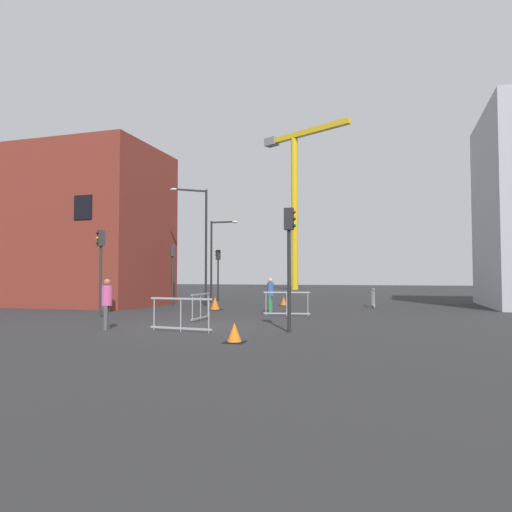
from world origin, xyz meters
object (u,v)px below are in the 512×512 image
Objects in this scene: streetlamp_tall at (201,235)px; traffic_light_crosswalk at (218,266)px; traffic_light_far at (289,249)px; traffic_cone_by_barrier at (234,333)px; traffic_light_near at (172,265)px; traffic_cone_orange at (284,302)px; construction_crane at (295,186)px; traffic_light_verge at (101,258)px; traffic_cone_striped at (215,304)px; pedestrian_walking at (270,292)px; pedestrian_waiting at (107,300)px; streetlamp_short at (215,252)px.

streetlamp_tall is 1.91× the size of traffic_light_crosswalk.
streetlamp_tall is 1.77× the size of traffic_light_far.
traffic_cone_by_barrier is at bearing -62.93° from streetlamp_tall.
traffic_light_near is (-9.40, 10.28, -0.19)m from traffic_light_far.
traffic_cone_orange is (6.16, 2.54, -2.22)m from traffic_light_near.
traffic_light_crosswalk is (0.34, -28.68, -11.25)m from construction_crane.
traffic_light_crosswalk is at bearing 89.05° from traffic_light_verge.
traffic_cone_striped reaches higher than traffic_cone_by_barrier.
traffic_cone_orange is at bearing 96.11° from pedestrian_walking.
traffic_light_verge reaches higher than pedestrian_waiting.
traffic_light_verge reaches higher than traffic_cone_by_barrier.
traffic_light_far is 7.32× the size of traffic_cone_orange.
construction_crane is 3.02× the size of streetlamp_tall.
pedestrian_walking is at bearing -32.44° from streetlamp_tall.
traffic_light_far is 13.93m from traffic_light_near.
streetlamp_tall is 4.16× the size of pedestrian_waiting.
traffic_light_crosswalk reaches higher than pedestrian_waiting.
construction_crane is 5.35× the size of traffic_light_far.
traffic_light_crosswalk is at bearing 147.09° from traffic_cone_orange.
traffic_light_far is 1.08× the size of traffic_light_near.
streetlamp_tall reaches higher than traffic_light_far.
traffic_light_verge is at bearing 127.95° from pedestrian_waiting.
pedestrian_walking is 1.00× the size of pedestrian_waiting.
pedestrian_walking is (6.51, 4.62, -1.59)m from traffic_light_verge.
streetlamp_short is 16.95m from traffic_light_far.
streetlamp_tall is 5.91m from traffic_light_crosswalk.
traffic_cone_orange is at bearing 98.58° from traffic_cone_by_barrier.
streetlamp_tall reaches higher than traffic_light_crosswalk.
pedestrian_walking is at bearing 109.28° from traffic_light_far.
traffic_cone_by_barrier is (8.29, -5.71, -2.32)m from traffic_light_verge.
streetlamp_tall reaches higher than streetlamp_short.
traffic_light_crosswalk is (-1.10, 5.54, -1.74)m from streetlamp_tall.
traffic_light_crosswalk is at bearing 101.25° from streetlamp_tall.
traffic_light_far is at bearing -47.57° from traffic_light_near.
traffic_light_far is at bearing -60.14° from streetlamp_short.
streetlamp_tall is at bearing 25.06° from traffic_light_near.
traffic_light_near is 15.61m from traffic_cone_by_barrier.
construction_crane is at bearing 91.66° from streetlamp_short.
traffic_light_verge is (-0.77, -11.61, -0.83)m from streetlamp_short.
traffic_light_near is (-1.52, -0.71, -1.75)m from streetlamp_tall.
traffic_cone_striped is at bearing 125.30° from traffic_light_far.
streetlamp_short is 2.13m from traffic_light_crosswalk.
traffic_light_verge is at bearing -89.84° from construction_crane.
traffic_cone_striped is at bearing -69.37° from traffic_light_crosswalk.
streetlamp_tall reaches higher than traffic_light_near.
traffic_cone_by_barrier is (6.96, -13.63, -3.97)m from streetlamp_tall.
traffic_light_far is at bearing 10.24° from pedestrian_waiting.
pedestrian_waiting reaches higher than traffic_cone_orange.
construction_crane is at bearing 95.32° from traffic_cone_striped.
pedestrian_walking is (6.28, -8.83, -1.51)m from traffic_light_crosswalk.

